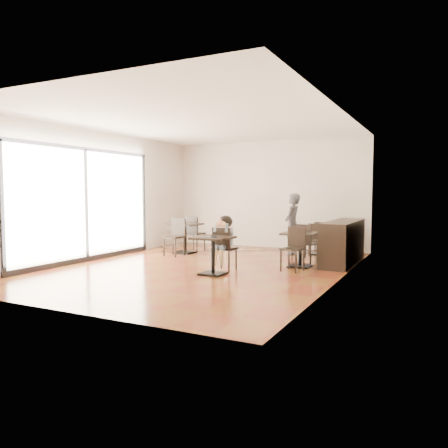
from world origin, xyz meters
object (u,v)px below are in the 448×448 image
Objects in this scene: child_chair at (225,249)px; chair_back_b at (314,241)px; chair_left_a at (195,234)px; chair_left_b at (174,237)px; cafe_table_back at (319,241)px; cafe_table_left at (185,238)px; cafe_table_mid at (300,250)px; chair_back_a at (323,237)px; chair_mid_a at (307,244)px; child_table at (213,256)px; adult_patron at (292,224)px; child at (225,243)px; chair_mid_b at (292,249)px.

child_chair is 1.08× the size of chair_back_b.
chair_left_a and chair_left_b have the same top height.
cafe_table_back is at bearing -110.72° from child_chair.
chair_back_b is (3.36, 1.36, -0.06)m from chair_left_b.
cafe_table_left is 1.14× the size of cafe_table_back.
cafe_table_mid is 2.48m from chair_back_a.
chair_left_a is at bearing 159.62° from cafe_table_mid.
cafe_table_mid is 0.83× the size of chair_mid_a.
cafe_table_mid is 0.79× the size of chair_left_b.
chair_mid_a is at bearing 11.09° from chair_left_b.
adult_patron is (0.56, 3.45, 0.43)m from child_table.
chair_left_b is at bearing 16.31° from chair_mid_a.
chair_left_b is (0.00, -1.10, 0.00)m from chair_left_a.
chair_left_b is 4.07m from chair_back_a.
chair_left_a is at bearing 95.11° from chair_left_b.
child is at bearing 136.98° from chair_left_a.
chair_back_b is (0.65, -0.25, -0.39)m from adult_patron.
chair_mid_b reaches higher than child_chair.
chair_back_b is (1.21, 2.65, -0.04)m from child_chair.
chair_left_a is (-2.15, 2.94, 0.10)m from child_table.
child_chair is 3.43m from cafe_table_back.
cafe_table_back is 1.56m from chair_mid_a.
cafe_table_left is 0.95× the size of chair_back_b.
cafe_table_left is at bearing 139.33° from child.
cafe_table_mid is at bearing -12.01° from cafe_table_left.
chair_back_a is at bearing -76.52° from chair_mid_a.
chair_mid_b reaches higher than cafe_table_mid.
chair_mid_a is at bearing -83.91° from chair_back_b.
chair_mid_b reaches higher than cafe_table_left.
adult_patron is at bearing 46.46° from chair_back_a.
cafe_table_back is at bearing 90.02° from chair_back_a.
chair_mid_b is (0.11, -2.65, 0.11)m from cafe_table_back.
chair_back_a is (1.21, 3.59, -0.16)m from child.
child reaches higher than cafe_table_left.
chair_left_a reaches higher than cafe_table_mid.
chair_left_b reaches higher than chair_mid_a.
cafe_table_back is (1.21, 3.75, -0.03)m from child_table.
cafe_table_mid is 2.10m from cafe_table_back.
chair_left_a reaches higher than chair_mid_b.
chair_mid_a is 1.00m from chair_back_b.
child is at bearing -114.53° from chair_back_b.
child_chair is 1.00× the size of chair_mid_b.
chair_mid_a is at bearing 173.09° from chair_left_a.
chair_mid_a is at bearing 93.17° from chair_back_a.
chair_mid_a is at bearing -86.08° from cafe_table_back.
child_chair is at bearing 90.00° from child_table.
child_table is 0.95× the size of cafe_table_left.
child_chair is 1.00× the size of chair_mid_a.
child_chair is 0.95× the size of chair_left_b.
child reaches higher than cafe_table_back.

